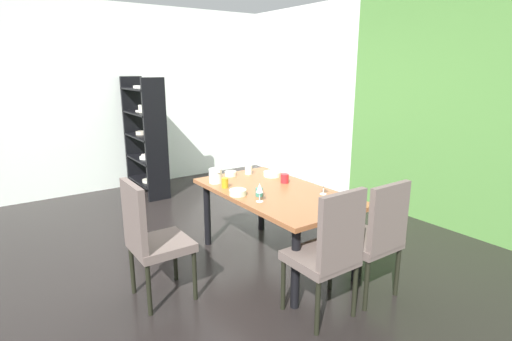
% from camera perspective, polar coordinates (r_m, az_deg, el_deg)
% --- Properties ---
extents(ground_plane, '(5.96, 5.52, 0.02)m').
position_cam_1_polar(ground_plane, '(4.14, -7.54, -12.05)').
color(ground_plane, black).
extents(back_panel_interior, '(2.50, 0.10, 2.76)m').
position_cam_1_polar(back_panel_interior, '(6.70, 6.03, 10.51)').
color(back_panel_interior, silver).
rests_on(back_panel_interior, ground_plane).
extents(garden_window_panel, '(3.47, 0.10, 2.76)m').
position_cam_1_polar(garden_window_panel, '(4.87, 29.85, 7.26)').
color(garden_window_panel, '#538C3F').
rests_on(garden_window_panel, ground_plane).
extents(left_interior_panel, '(0.10, 5.52, 2.76)m').
position_cam_1_polar(left_interior_panel, '(6.48, -20.27, 9.59)').
color(left_interior_panel, silver).
rests_on(left_interior_panel, ground_plane).
extents(dining_table, '(1.62, 0.90, 0.72)m').
position_cam_1_polar(dining_table, '(3.77, 2.79, -4.11)').
color(dining_table, '#965833').
rests_on(dining_table, ground_plane).
extents(chair_right_far, '(0.44, 0.44, 0.99)m').
position_cam_1_polar(chair_right_far, '(3.34, 16.57, -8.77)').
color(chair_right_far, '#62544E').
rests_on(chair_right_far, ground_plane).
extents(chair_right_near, '(0.44, 0.44, 1.02)m').
position_cam_1_polar(chair_right_near, '(2.97, 10.33, -11.09)').
color(chair_right_near, '#62544E').
rests_on(chair_right_near, ground_plane).
extents(chair_head_near, '(0.44, 0.44, 1.00)m').
position_cam_1_polar(chair_head_near, '(3.27, -14.85, -9.07)').
color(chair_head_near, '#62544E').
rests_on(chair_head_near, ground_plane).
extents(display_shelf, '(0.94, 0.32, 1.71)m').
position_cam_1_polar(display_shelf, '(6.10, -15.61, 4.75)').
color(display_shelf, black).
rests_on(display_shelf, ground_plane).
extents(wine_glass_rear, '(0.06, 0.06, 0.16)m').
position_cam_1_polar(wine_glass_rear, '(3.39, 0.53, -2.59)').
color(wine_glass_rear, silver).
rests_on(wine_glass_rear, dining_table).
extents(wine_glass_north, '(0.07, 0.07, 0.15)m').
position_cam_1_polar(wine_glass_north, '(3.65, 9.64, -1.68)').
color(wine_glass_north, silver).
rests_on(wine_glass_north, dining_table).
extents(serving_bowl_near_window, '(0.15, 0.15, 0.05)m').
position_cam_1_polar(serving_bowl_near_window, '(3.60, -2.62, -3.14)').
color(serving_bowl_near_window, beige).
rests_on(serving_bowl_near_window, dining_table).
extents(serving_bowl_front, '(0.18, 0.18, 0.05)m').
position_cam_1_polar(serving_bowl_front, '(4.22, 2.30, -0.49)').
color(serving_bowl_front, white).
rests_on(serving_bowl_front, dining_table).
extents(serving_bowl_south, '(0.12, 0.12, 0.05)m').
position_cam_1_polar(serving_bowl_south, '(4.24, -3.66, -0.44)').
color(serving_bowl_south, silver).
rests_on(serving_bowl_south, dining_table).
extents(cup_corner, '(0.08, 0.08, 0.09)m').
position_cam_1_polar(cup_corner, '(3.98, 4.12, -1.14)').
color(cup_corner, red).
rests_on(cup_corner, dining_table).
extents(cup_left, '(0.07, 0.07, 0.07)m').
position_cam_1_polar(cup_left, '(3.56, 0.46, -3.10)').
color(cup_left, '#347A64').
rests_on(cup_left, dining_table).
extents(cup_right, '(0.08, 0.08, 0.10)m').
position_cam_1_polar(cup_right, '(4.30, -1.07, 0.12)').
color(cup_right, silver).
rests_on(cup_right, dining_table).
extents(cup_center, '(0.07, 0.07, 0.10)m').
position_cam_1_polar(cup_center, '(3.82, -4.46, -1.77)').
color(cup_center, '#BB8F1C').
rests_on(cup_center, dining_table).
extents(pitcher_near_shelf, '(0.15, 0.13, 0.14)m').
position_cam_1_polar(pitcher_near_shelf, '(3.99, -5.81, -0.73)').
color(pitcher_near_shelf, white).
rests_on(pitcher_near_shelf, dining_table).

